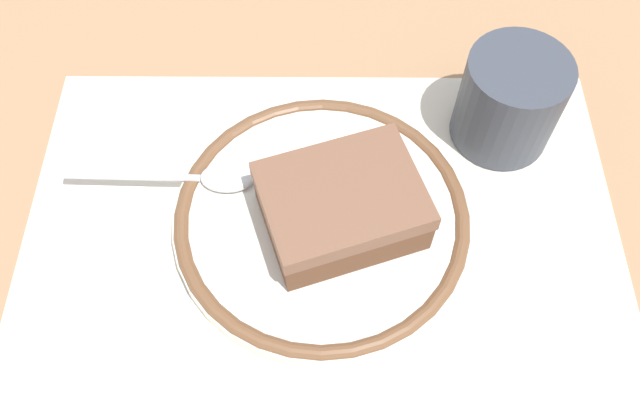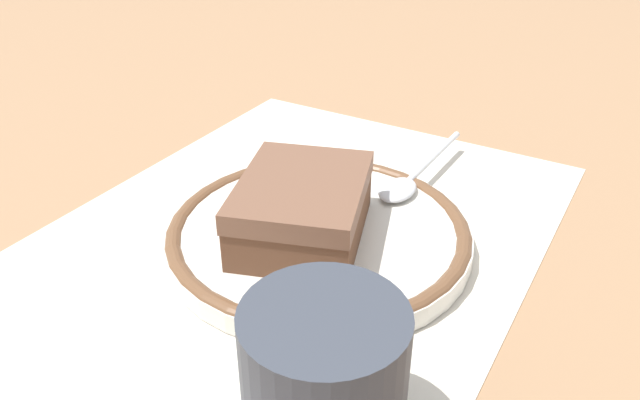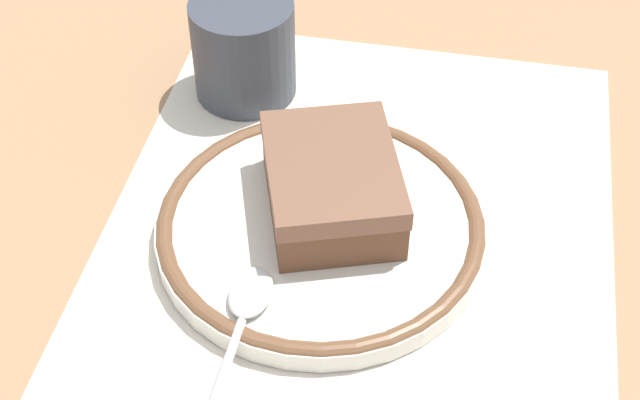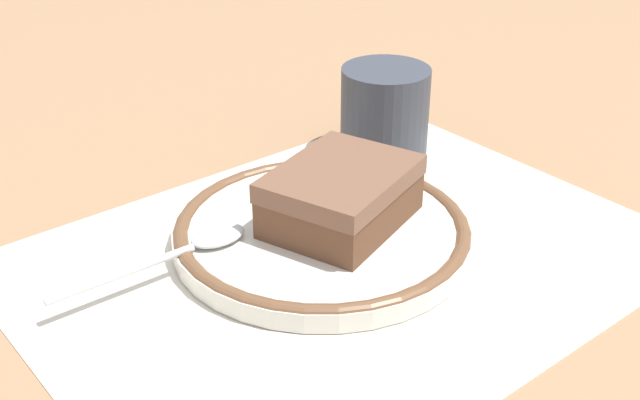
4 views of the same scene
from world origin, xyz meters
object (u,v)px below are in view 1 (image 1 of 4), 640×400
at_px(plate, 320,219).
at_px(cake_slice, 342,206).
at_px(spoon, 204,177).
at_px(cup, 508,105).

bearing_deg(plate, cake_slice, -17.37).
bearing_deg(cake_slice, spoon, 161.33).
xyz_separation_m(cake_slice, cup, (0.12, 0.08, -0.00)).
bearing_deg(plate, spoon, 161.10).
height_order(cake_slice, cup, cup).
bearing_deg(spoon, cup, 13.93).
relative_size(cake_slice, cup, 1.64).
relative_size(plate, cup, 2.79).
bearing_deg(cake_slice, cup, 35.47).
bearing_deg(cup, cake_slice, -144.53).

